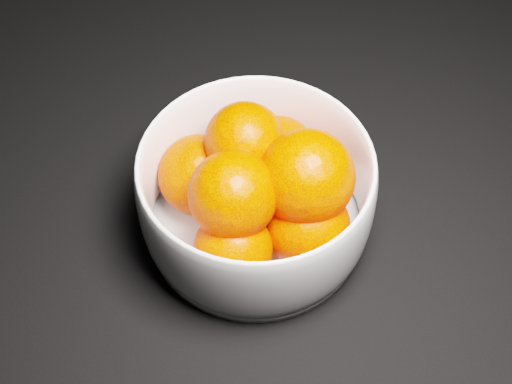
{
  "coord_description": "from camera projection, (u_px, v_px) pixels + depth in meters",
  "views": [
    {
      "loc": [
        -0.27,
        -0.1,
        0.52
      ],
      "look_at": [
        -0.25,
        0.25,
        0.05
      ],
      "focal_mm": 50.0,
      "sensor_mm": 36.0,
      "label": 1
    }
  ],
  "objects": [
    {
      "name": "orange_pile",
      "position": [
        260.0,
        186.0,
        0.57
      ],
      "size": [
        0.16,
        0.16,
        0.11
      ],
      "color": "#FF3900",
      "rests_on": "bowl"
    },
    {
      "name": "bowl",
      "position": [
        256.0,
        195.0,
        0.59
      ],
      "size": [
        0.19,
        0.19,
        0.09
      ],
      "rotation": [
        0.0,
        0.0,
        -0.29
      ],
      "color": "white",
      "rests_on": "ground"
    }
  ]
}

